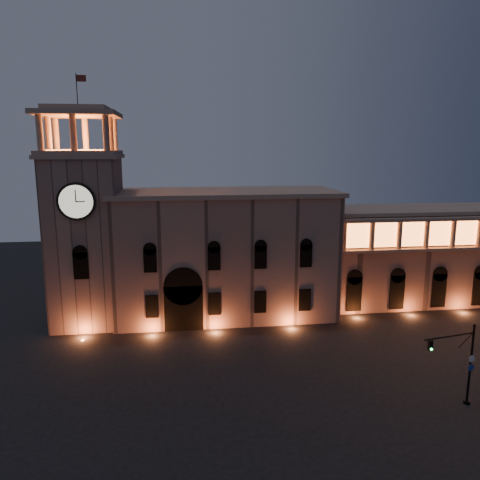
% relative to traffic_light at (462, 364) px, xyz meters
% --- Properties ---
extents(ground, '(160.00, 160.00, 0.00)m').
position_rel_traffic_light_xyz_m(ground, '(-16.85, 5.39, -4.10)').
color(ground, black).
rests_on(ground, ground).
extents(government_building, '(30.80, 12.80, 17.60)m').
position_rel_traffic_light_xyz_m(government_building, '(-18.93, 27.32, 4.67)').
color(government_building, '#8E695D').
rests_on(government_building, ground).
extents(clock_tower, '(9.80, 9.80, 32.40)m').
position_rel_traffic_light_xyz_m(clock_tower, '(-37.35, 26.37, 8.40)').
color(clock_tower, '#8E695D').
rests_on(clock_tower, ground).
extents(colonnade_wing, '(40.60, 11.50, 14.50)m').
position_rel_traffic_light_xyz_m(colonnade_wing, '(15.15, 29.31, 3.23)').
color(colonnade_wing, '#886457').
rests_on(colonnade_wing, ground).
extents(traffic_light, '(5.61, 1.47, 7.81)m').
position_rel_traffic_light_xyz_m(traffic_light, '(0.00, 0.00, 0.00)').
color(traffic_light, black).
rests_on(traffic_light, ground).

